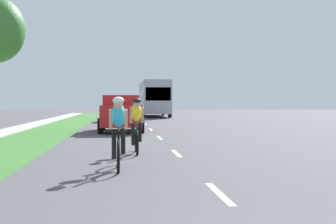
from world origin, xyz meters
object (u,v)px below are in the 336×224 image
Objects in this scene: cyclist_trailing at (137,125)px; sedan_blue at (118,111)px; cyclist_lead at (118,132)px; bus_silver at (154,97)px; pickup_white at (119,107)px; suv_red at (121,112)px.

cyclist_trailing reaches higher than sedan_blue.
cyclist_lead is 3.06m from cyclist_trailing.
bus_silver reaches higher than pickup_white.
cyclist_trailing is at bearing -94.95° from bus_silver.
pickup_white is (-3.58, 17.02, -1.15)m from bus_silver.
suv_red is 0.92× the size of pickup_white.
cyclist_lead is at bearing -90.19° from suv_red.
bus_silver is 17.43m from pickup_white.
pickup_white reaches higher than sedan_blue.
sedan_blue is at bearing -106.64° from bus_silver.
bus_silver is at bearing 84.68° from cyclist_lead.
bus_silver is (3.50, 11.70, 1.21)m from sedan_blue.
cyclist_trailing is 0.37× the size of suv_red.
cyclist_trailing is at bearing -88.18° from sedan_blue.
suv_red reaches higher than cyclist_lead.
cyclist_lead reaches higher than sedan_blue.
bus_silver reaches higher than cyclist_lead.
sedan_blue is at bearing 90.42° from cyclist_lead.
cyclist_trailing is 9.69m from suv_red.
pickup_white is at bearing 101.88° from bus_silver.
cyclist_lead is at bearing -89.58° from sedan_blue.
bus_silver is (3.32, 35.70, 1.17)m from cyclist_lead.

